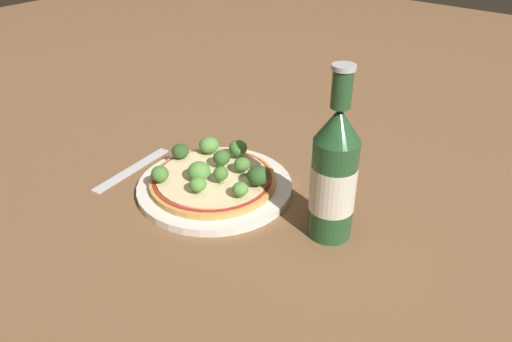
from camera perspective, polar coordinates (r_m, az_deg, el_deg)
The scene contains 16 objects.
ground_plane at distance 0.81m, azimuth -4.47°, elevation -1.52°, with size 3.00×3.00×0.00m, color brown.
plate at distance 0.79m, azimuth -4.71°, elevation -1.77°, with size 0.24×0.24×0.01m.
pizza at distance 0.79m, azimuth -4.95°, elevation -0.98°, with size 0.20×0.20×0.01m.
broccoli_floret_0 at distance 0.79m, azimuth -3.75°, elevation 1.42°, with size 0.03×0.03×0.03m.
broccoli_floret_1 at distance 0.77m, azimuth -6.58°, elevation -0.01°, with size 0.04×0.04×0.03m.
broccoli_floret_2 at distance 0.75m, azimuth 0.29°, elevation -0.51°, with size 0.04×0.04×0.03m.
broccoli_floret_3 at distance 0.72m, azimuth -1.81°, elevation -2.10°, with size 0.02×0.02×0.02m.
broccoli_floret_4 at distance 0.77m, azimuth -10.92°, elevation -0.34°, with size 0.03×0.03×0.03m.
broccoli_floret_5 at distance 0.83m, azimuth -8.65°, elevation 2.24°, with size 0.03×0.03×0.02m.
broccoli_floret_6 at distance 0.78m, azimuth -1.59°, elevation 0.75°, with size 0.03×0.03×0.03m.
broccoli_floret_7 at distance 0.74m, azimuth -6.66°, elevation -1.53°, with size 0.02×0.02×0.03m.
broccoli_floret_8 at distance 0.76m, azimuth -4.04°, elevation -0.32°, with size 0.02×0.02×0.03m.
broccoli_floret_9 at distance 0.82m, azimuth -2.01°, elevation 2.61°, with size 0.03×0.03×0.03m.
broccoli_floret_10 at distance 0.84m, azimuth -5.39°, elevation 2.97°, with size 0.03×0.03×0.03m.
beer_bottle at distance 0.66m, azimuth 8.90°, elevation -0.43°, with size 0.06×0.06×0.24m.
fork at distance 0.87m, azimuth -13.98°, elevation 0.22°, with size 0.04×0.17×0.00m.
Camera 1 is at (0.48, -0.49, 0.43)m, focal length 35.00 mm.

